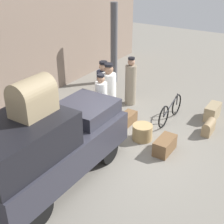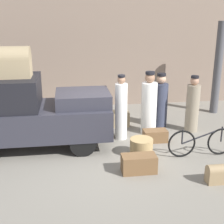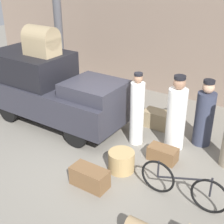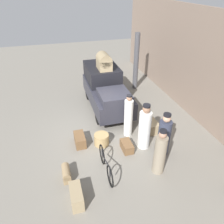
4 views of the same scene
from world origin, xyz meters
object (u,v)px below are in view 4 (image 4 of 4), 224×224
at_px(trunk_umber_medium, 80,140).
at_px(suitcase_tan_flat, 127,146).
at_px(wicker_basket, 101,139).
at_px(porter_with_bicycle, 164,136).
at_px(conductor_in_dark_uniform, 145,128).
at_px(suitcase_small_leather, 152,126).
at_px(porter_lifting_near_truck, 160,153).
at_px(trunk_barrel_dark, 66,173).
at_px(trunk_on_truck_roof, 104,62).
at_px(trunk_large_brown, 76,196).
at_px(porter_standing_middle, 128,117).
at_px(bicycle, 106,164).
at_px(truck, 106,88).

xyz_separation_m(trunk_umber_medium, suitcase_tan_flat, (0.81, 1.58, -0.03)).
distance_m(wicker_basket, porter_with_bicycle, 2.29).
relative_size(conductor_in_dark_uniform, suitcase_small_leather, 2.54).
bearing_deg(porter_lifting_near_truck, conductor_in_dark_uniform, 178.39).
relative_size(trunk_barrel_dark, trunk_on_truck_roof, 0.68).
bearing_deg(trunk_large_brown, suitcase_tan_flat, 129.14).
bearing_deg(porter_standing_middle, bicycle, -38.22).
height_order(bicycle, trunk_on_truck_roof, trunk_on_truck_roof).
height_order(trunk_barrel_dark, trunk_large_brown, trunk_large_brown).
relative_size(bicycle, porter_standing_middle, 0.94).
height_order(trunk_large_brown, trunk_on_truck_roof, trunk_on_truck_roof).
relative_size(truck, porter_lifting_near_truck, 2.34).
xyz_separation_m(porter_standing_middle, trunk_large_brown, (2.55, -2.41, -0.59)).
xyz_separation_m(trunk_large_brown, suitcase_small_leather, (-2.50, 3.42, -0.01)).
distance_m(porter_with_bicycle, trunk_barrel_dark, 3.48).
distance_m(truck, suitcase_small_leather, 2.90).
bearing_deg(trunk_on_truck_roof, porter_with_bicycle, 15.32).
relative_size(conductor_in_dark_uniform, trunk_umber_medium, 2.38).
bearing_deg(porter_lifting_near_truck, suitcase_tan_flat, -153.60).
height_order(bicycle, porter_standing_middle, porter_standing_middle).
distance_m(porter_with_bicycle, trunk_umber_medium, 3.09).
distance_m(trunk_barrel_dark, suitcase_small_leather, 3.92).
distance_m(porter_lifting_near_truck, conductor_in_dark_uniform, 1.28).
relative_size(porter_with_bicycle, trunk_umber_medium, 2.16).
distance_m(bicycle, trunk_large_brown, 1.35).
bearing_deg(porter_with_bicycle, bicycle, -79.92).
xyz_separation_m(porter_lifting_near_truck, porter_with_bicycle, (-0.79, 0.56, -0.02)).
height_order(porter_standing_middle, suitcase_tan_flat, porter_standing_middle).
distance_m(conductor_in_dark_uniform, trunk_large_brown, 3.26).
distance_m(porter_lifting_near_truck, trunk_large_brown, 2.77).
xyz_separation_m(trunk_umber_medium, trunk_large_brown, (2.49, -0.48, 0.04)).
bearing_deg(porter_standing_middle, conductor_in_dark_uniform, 20.02).
height_order(trunk_umber_medium, trunk_on_truck_roof, trunk_on_truck_roof).
bearing_deg(porter_lifting_near_truck, truck, -173.33).
relative_size(truck, trunk_large_brown, 5.11).
xyz_separation_m(porter_with_bicycle, conductor_in_dark_uniform, (-0.49, -0.52, 0.08)).
xyz_separation_m(porter_standing_middle, suitcase_small_leather, (0.06, 1.01, -0.60)).
bearing_deg(trunk_large_brown, bicycle, 128.12).
bearing_deg(truck, suitcase_small_leather, 26.96).
bearing_deg(truck, trunk_large_brown, -23.32).
bearing_deg(trunk_umber_medium, porter_lifting_near_truck, 46.98).
bearing_deg(bicycle, porter_standing_middle, 141.78).
distance_m(trunk_barrel_dark, suitcase_tan_flat, 2.36).
bearing_deg(conductor_in_dark_uniform, wicker_basket, -110.44).
bearing_deg(bicycle, conductor_in_dark_uniform, 117.73).
xyz_separation_m(trunk_barrel_dark, suitcase_small_leather, (-1.55, 3.60, 0.02)).
xyz_separation_m(trunk_barrel_dark, trunk_large_brown, (0.95, 0.18, 0.03)).
xyz_separation_m(bicycle, trunk_umber_medium, (-1.66, -0.58, -0.15)).
xyz_separation_m(bicycle, wicker_basket, (-1.42, 0.20, -0.13)).
relative_size(trunk_umber_medium, suitcase_small_leather, 1.07).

